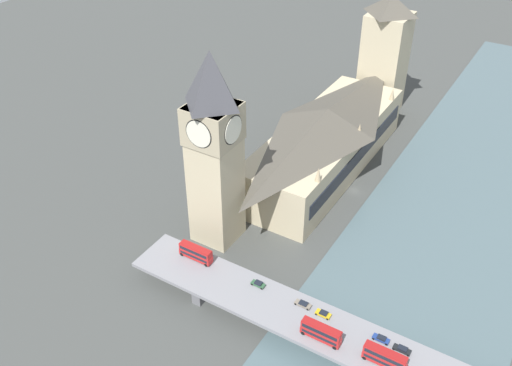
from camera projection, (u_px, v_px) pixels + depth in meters
name	position (u px, v px, depth m)	size (l,w,h in m)	color
ground_plane	(355.00, 191.00, 215.06)	(600.00, 600.00, 0.00)	#424442
river_water	(451.00, 222.00, 199.60)	(60.40, 360.00, 0.30)	#4C6066
parliament_hall	(326.00, 140.00, 220.29)	(28.45, 90.14, 26.45)	#C1B28E
clock_tower	(214.00, 147.00, 173.94)	(14.85, 14.85, 66.30)	#C1B28E
victoria_tower	(385.00, 56.00, 252.74)	(17.62, 17.62, 57.73)	#C1B28E
road_bridge	(378.00, 355.00, 147.28)	(152.80, 16.19, 6.49)	slate
double_decker_bus_lead	(196.00, 252.00, 173.51)	(11.06, 2.65, 4.82)	red
double_decker_bus_mid	(321.00, 332.00, 148.31)	(11.12, 2.48, 5.05)	red
double_decker_bus_rear	(385.00, 357.00, 141.82)	(11.18, 2.52, 5.08)	red
car_northbound_tail	(381.00, 339.00, 149.13)	(4.48, 1.75, 1.39)	navy
car_southbound_lead	(323.00, 314.00, 156.15)	(4.27, 1.92, 1.28)	gold
car_southbound_mid	(303.00, 304.00, 159.07)	(4.74, 1.86, 1.25)	slate
car_southbound_tail	(258.00, 284.00, 165.37)	(4.17, 1.82, 1.43)	#2D5638
car_southbound_extra	(402.00, 349.00, 146.40)	(4.68, 1.81, 1.33)	black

